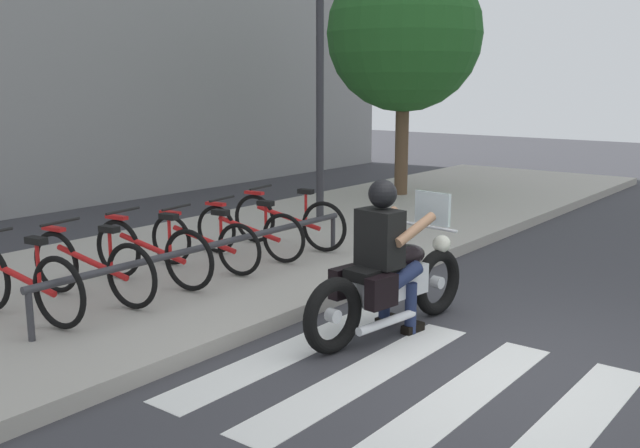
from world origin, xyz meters
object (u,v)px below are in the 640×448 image
(bicycle_5, at_px, (288,221))
(rider, at_px, (386,246))
(bicycle_0, at_px, (21,282))
(street_lamp, at_px, (320,67))
(bike_rack, at_px, (213,248))
(motorcycle, at_px, (390,284))
(bicycle_3, at_px, (204,242))
(bicycle_4, at_px, (249,231))
(bicycle_2, at_px, (152,252))
(tree_near_rack, at_px, (404,34))
(bicycle_1, at_px, (92,266))

(bicycle_5, bearing_deg, rider, -122.80)
(bicycle_0, relative_size, street_lamp, 0.40)
(rider, distance_m, bike_rack, 2.07)
(motorcycle, relative_size, bicycle_5, 1.24)
(rider, distance_m, bicycle_3, 2.62)
(bicycle_4, height_order, bicycle_5, bicycle_5)
(bicycle_0, bearing_deg, bicycle_4, 0.02)
(motorcycle, xyz_separation_m, bike_rack, (-0.28, 2.05, 0.10))
(motorcycle, height_order, street_lamp, street_lamp)
(bike_rack, bearing_deg, bicycle_5, 16.46)
(bicycle_0, relative_size, bicycle_3, 1.04)
(bicycle_2, xyz_separation_m, bike_rack, (0.38, -0.55, 0.06))
(tree_near_rack, bearing_deg, bicycle_1, -171.00)
(bicycle_4, distance_m, street_lamp, 3.34)
(bicycle_3, bearing_deg, tree_near_rack, 11.08)
(bicycle_4, bearing_deg, bicycle_3, 180.00)
(bicycle_2, relative_size, street_lamp, 0.40)
(bicycle_0, bearing_deg, motorcycle, -50.43)
(bicycle_1, relative_size, bike_rack, 0.39)
(bicycle_4, bearing_deg, bicycle_1, -179.98)
(bicycle_2, distance_m, street_lamp, 4.57)
(motorcycle, height_order, tree_near_rack, tree_near_rack)
(motorcycle, xyz_separation_m, rider, (-0.08, 0.01, 0.37))
(motorcycle, relative_size, bicycle_2, 1.29)
(bicycle_0, distance_m, tree_near_rack, 9.09)
(rider, height_order, tree_near_rack, tree_near_rack)
(motorcycle, xyz_separation_m, bicycle_1, (-1.40, 2.61, 0.04))
(bicycle_1, bearing_deg, rider, -62.87)
(bicycle_1, bearing_deg, tree_near_rack, 9.00)
(motorcycle, distance_m, bicycle_4, 2.74)
(bicycle_0, distance_m, bicycle_3, 2.25)
(bicycle_5, bearing_deg, bicycle_1, 180.00)
(bicycle_5, height_order, bike_rack, bicycle_5)
(rider, distance_m, bicycle_2, 2.68)
(bicycle_0, relative_size, bicycle_5, 0.96)
(motorcycle, bearing_deg, rider, 169.94)
(motorcycle, xyz_separation_m, bicycle_0, (-2.15, 2.61, 0.05))
(motorcycle, relative_size, bicycle_4, 1.33)
(bicycle_1, height_order, street_lamp, street_lamp)
(bicycle_4, height_order, tree_near_rack, tree_near_rack)
(bicycle_3, bearing_deg, bicycle_1, -179.97)
(bicycle_2, bearing_deg, bicycle_0, -179.99)
(bicycle_5, relative_size, street_lamp, 0.42)
(bicycle_2, height_order, street_lamp, street_lamp)
(bicycle_2, bearing_deg, motorcycle, -75.92)
(rider, relative_size, tree_near_rack, 0.31)
(bicycle_0, bearing_deg, rider, -51.28)
(bicycle_5, bearing_deg, tree_near_rack, 14.39)
(bicycle_5, bearing_deg, street_lamp, 25.53)
(bicycle_1, distance_m, bike_rack, 1.26)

